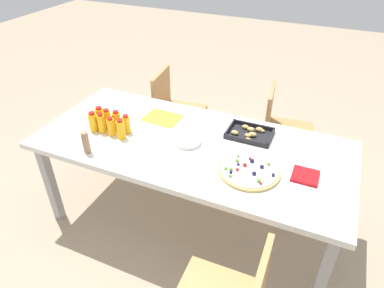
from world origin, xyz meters
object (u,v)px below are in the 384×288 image
juice_bottle_2 (111,127)px  juice_bottle_5 (107,119)px  juice_bottle_7 (126,124)px  snack_tray (249,133)px  juice_bottle_0 (93,122)px  juice_bottle_6 (117,121)px  juice_bottle_4 (100,117)px  fruit_pizza (249,170)px  chair_far_right (281,126)px  juice_bottle_1 (101,124)px  plate_stack (188,141)px  chair_far_left (174,108)px  juice_bottle_3 (121,129)px  party_table (191,150)px  napkin_stack (305,176)px  paper_folder (162,118)px  cardboard_tube (86,143)px

juice_bottle_2 → juice_bottle_5: (-0.08, 0.07, 0.01)m
juice_bottle_7 → snack_tray: bearing=21.3°
juice_bottle_0 → juice_bottle_6: (0.15, 0.07, 0.00)m
juice_bottle_4 → fruit_pizza: 1.12m
juice_bottle_0 → chair_far_right: bearing=40.4°
juice_bottle_1 → plate_stack: 0.61m
juice_bottle_6 → snack_tray: (0.86, 0.31, -0.06)m
chair_far_left → juice_bottle_6: 0.89m
juice_bottle_3 → juice_bottle_5: 0.18m
party_table → juice_bottle_3: juice_bottle_3 is taller
plate_stack → napkin_stack: plate_stack is taller
fruit_pizza → snack_tray: fruit_pizza is taller
juice_bottle_4 → juice_bottle_5: 0.07m
juice_bottle_2 → paper_folder: (0.21, 0.34, -0.06)m
plate_stack → napkin_stack: size_ratio=1.19×
juice_bottle_4 → napkin_stack: bearing=-0.1°
chair_far_left → snack_tray: bearing=51.6°
juice_bottle_0 → juice_bottle_7: (0.22, 0.07, -0.00)m
chair_far_left → juice_bottle_2: 0.95m
chair_far_right → juice_bottle_7: juice_bottle_7 is taller
napkin_stack → paper_folder: 1.11m
juice_bottle_3 → juice_bottle_6: bearing=137.6°
chair_far_right → juice_bottle_5: bearing=-57.6°
juice_bottle_4 → cardboard_tube: bearing=-68.8°
chair_far_right → juice_bottle_3: juice_bottle_3 is taller
juice_bottle_0 → fruit_pizza: juice_bottle_0 is taller
chair_far_left → juice_bottle_7: (0.06, -0.83, 0.30)m
juice_bottle_2 → snack_tray: juice_bottle_2 is taller
juice_bottle_1 → paper_folder: bearing=49.2°
party_table → juice_bottle_3: 0.49m
juice_bottle_0 → juice_bottle_5: juice_bottle_5 is taller
juice_bottle_1 → napkin_stack: 1.37m
chair_far_left → party_table: bearing=27.2°
napkin_stack → party_table: bearing=175.5°
juice_bottle_0 → juice_bottle_2: 0.14m
juice_bottle_6 → chair_far_right: bearing=42.1°
juice_bottle_7 → party_table: bearing=7.6°
chair_far_right → cardboard_tube: 1.61m
snack_tray → party_table: bearing=-143.3°
party_table → juice_bottle_0: bearing=-169.0°
juice_bottle_4 → plate_stack: size_ratio=0.83×
juice_bottle_0 → cardboard_tube: (0.12, -0.23, 0.01)m
party_table → juice_bottle_7: (-0.46, -0.06, 0.13)m
juice_bottle_3 → fruit_pizza: juice_bottle_3 is taller
cardboard_tube → juice_bottle_0: bearing=117.5°
juice_bottle_0 → fruit_pizza: (1.12, -0.01, -0.06)m
juice_bottle_7 → plate_stack: bearing=6.3°
chair_far_right → juice_bottle_4: juice_bottle_4 is taller
party_table → juice_bottle_2: bearing=-166.4°
juice_bottle_5 → juice_bottle_7: juice_bottle_5 is taller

